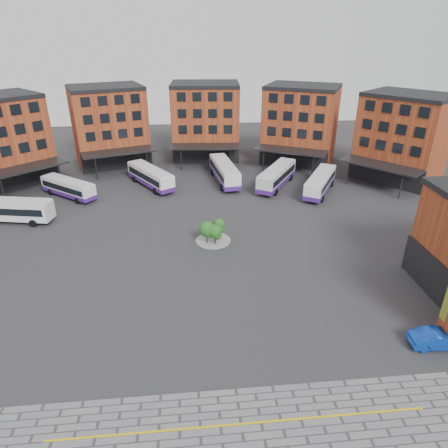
{
  "coord_description": "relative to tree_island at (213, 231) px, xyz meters",
  "views": [
    {
      "loc": [
        -0.93,
        -32.05,
        24.32
      ],
      "look_at": [
        3.04,
        8.65,
        4.0
      ],
      "focal_mm": 32.0,
      "sensor_mm": 36.0,
      "label": 1
    }
  ],
  "objects": [
    {
      "name": "ground",
      "position": [
        -1.93,
        -11.55,
        -1.68
      ],
      "size": [
        160.0,
        160.0,
        0.0
      ],
      "primitive_type": "plane",
      "color": "#28282B",
      "rests_on": "ground"
    },
    {
      "name": "yellow_line",
      "position": [
        0.07,
        -25.55,
        -1.65
      ],
      "size": [
        26.0,
        0.15,
        0.02
      ],
      "primitive_type": "cube",
      "color": "gold",
      "rests_on": "paving_zone"
    },
    {
      "name": "main_building",
      "position": [
        -6.7,
        26.69,
        5.55
      ],
      "size": [
        94.14,
        42.48,
        14.6
      ],
      "color": "#9B4622",
      "rests_on": "ground"
    },
    {
      "name": "tree_island",
      "position": [
        0.0,
        0.0,
        0.0
      ],
      "size": [
        4.4,
        4.4,
        3.01
      ],
      "color": "gray",
      "rests_on": "ground"
    },
    {
      "name": "bus_a",
      "position": [
        -27.15,
        8.75,
        0.23
      ],
      "size": [
        11.67,
        4.72,
        3.22
      ],
      "rotation": [
        0.0,
        0.0,
        1.38
      ],
      "color": "white",
      "rests_on": "ground"
    },
    {
      "name": "bus_b",
      "position": [
        -21.53,
        17.11,
        -0.11
      ],
      "size": [
        9.56,
        8.28,
        2.91
      ],
      "rotation": [
        0.0,
        0.0,
        0.9
      ],
      "color": "white",
      "rests_on": "ground"
    },
    {
      "name": "bus_c",
      "position": [
        -8.96,
        20.62,
        0.07
      ],
      "size": [
        8.4,
        11.1,
        3.23
      ],
      "rotation": [
        0.0,
        0.0,
        0.57
      ],
      "color": "white",
      "rests_on": "ground"
    },
    {
      "name": "bus_d",
      "position": [
        3.58,
        21.54,
        0.18
      ],
      "size": [
        4.37,
        12.46,
        3.44
      ],
      "rotation": [
        0.0,
        0.0,
        0.13
      ],
      "color": "white",
      "rests_on": "ground"
    },
    {
      "name": "bus_e",
      "position": [
        12.08,
        18.56,
        0.14
      ],
      "size": [
        8.66,
        11.58,
        3.37
      ],
      "rotation": [
        0.0,
        0.0,
        -0.56
      ],
      "color": "silver",
      "rests_on": "ground"
    },
    {
      "name": "bus_f",
      "position": [
        18.47,
        15.1,
        0.07
      ],
      "size": [
        8.12,
        11.24,
        3.24
      ],
      "rotation": [
        0.0,
        0.0,
        -0.53
      ],
      "color": "white",
      "rests_on": "ground"
    },
    {
      "name": "blue_car",
      "position": [
        17.56,
        -19.8,
        -0.89
      ],
      "size": [
        4.89,
        1.96,
        1.58
      ],
      "primitive_type": "imported",
      "rotation": [
        0.0,
        0.0,
        1.51
      ],
      "color": "#0C36A1",
      "rests_on": "ground"
    }
  ]
}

